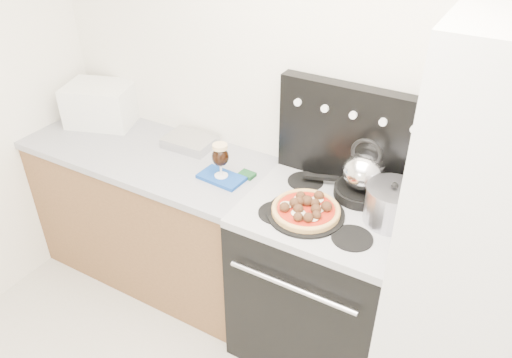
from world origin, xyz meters
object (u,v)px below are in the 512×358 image
Objects in this scene: toaster_oven at (101,104)px; fridge at (487,257)px; skillet at (361,192)px; beer_glass at (221,160)px; stove_body at (320,282)px; stock_pot at (391,206)px; base_cabinet at (156,216)px; tea_kettle at (364,168)px; oven_mitt at (221,178)px; pizza_pan at (306,213)px; pizza at (306,209)px.

fridge is at bearing -24.23° from toaster_oven.
toaster_oven is 1.49× the size of skillet.
toaster_oven reaches higher than beer_glass.
stock_pot is (0.28, 0.05, 0.56)m from stove_body.
tea_kettle is at bearing 6.91° from base_cabinet.
tea_kettle reaches higher than oven_mitt.
fridge is (0.70, -0.03, 0.51)m from stove_body.
stock_pot is (0.34, 0.14, 0.08)m from pizza_pan.
stove_body is at bearing 1.51° from oven_mitt.
oven_mitt is 0.86m from stock_pot.
toaster_oven is 1.00m from beer_glass.
stove_body is 4.00× the size of tea_kettle.
pizza_pan is 0.31m from skillet.
base_cabinet is 0.72m from oven_mitt.
beer_glass is 0.85× the size of tea_kettle.
toaster_oven reaches higher than pizza_pan.
pizza is at bearing -6.57° from base_cabinet.
stock_pot is (0.18, -0.12, 0.06)m from skillet.
oven_mitt is at bearing -178.49° from stove_body.
beer_glass is (-1.28, 0.01, 0.06)m from fridge.
skillet is at bearing 15.38° from beer_glass.
toaster_oven is at bearing 169.67° from oven_mitt.
pizza is (0.51, -0.08, 0.04)m from oven_mitt.
fridge is at bearing -18.14° from skillet.
base_cabinet is 4.06× the size of pizza_pan.
toaster_oven reaches higher than base_cabinet.
pizza is (0.00, 0.00, 0.03)m from pizza_pan.
toaster_oven is 1.84m from stock_pot.
toaster_oven is 1.01m from oven_mitt.
beer_glass is at bearing -29.77° from toaster_oven.
pizza is at bearing -121.97° from skillet.
base_cabinet is 1.50m from stock_pot.
fridge is at bearing -9.84° from stock_pot.
stove_body is 1.68m from toaster_oven.
stove_body is 0.46× the size of fridge.
toaster_oven is (-2.26, 0.19, 0.07)m from fridge.
pizza_pan is at bearing -6.57° from base_cabinet.
tea_kettle is at bearing -19.22° from toaster_oven.
stove_body is at bearing 1.51° from beer_glass.
skillet is (0.17, 0.27, -0.01)m from pizza.
base_cabinet is 1.16m from pizza_pan.
oven_mitt is at bearing -4.34° from base_cabinet.
fridge reaches higher than pizza.
pizza is 0.37m from stock_pot.
beer_glass is 0.52m from pizza.
stock_pot is at bearing 22.67° from pizza.
pizza is at bearing -174.79° from fridge.
stock_pot is (1.84, -0.12, -0.02)m from toaster_oven.
stove_body is 2.47× the size of pizza_pan.
pizza is 0.31m from skillet.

